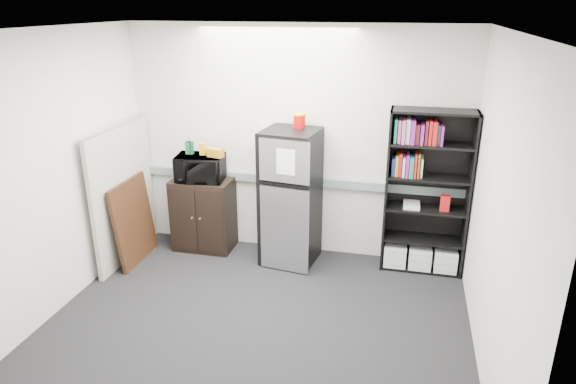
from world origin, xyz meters
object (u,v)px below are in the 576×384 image
object	(u,v)px
bookshelf	(426,194)
microwave	(200,168)
cabinet	(204,214)
refrigerator	(290,198)
cubicle_partition	(124,193)

from	to	relation	value
bookshelf	microwave	distance (m)	2.63
cabinet	microwave	bearing A→B (deg)	-90.00
bookshelf	refrigerator	bearing A→B (deg)	-174.53
cubicle_partition	refrigerator	size ratio (longest dim) A/B	1.02
bookshelf	cabinet	xyz separation A→B (m)	(-2.63, -0.06, -0.46)
cubicle_partition	refrigerator	bearing A→B (deg)	10.07
bookshelf	cubicle_partition	bearing A→B (deg)	-171.94
cabinet	refrigerator	size ratio (longest dim) A/B	0.57
bookshelf	cubicle_partition	world-z (taller)	bookshelf
cabinet	cubicle_partition	bearing A→B (deg)	-152.36
refrigerator	cabinet	bearing A→B (deg)	-176.29
bookshelf	cabinet	bearing A→B (deg)	-178.59
refrigerator	cubicle_partition	bearing A→B (deg)	-162.12
cubicle_partition	microwave	world-z (taller)	cubicle_partition
cubicle_partition	refrigerator	xyz separation A→B (m)	(1.92, 0.34, -0.02)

